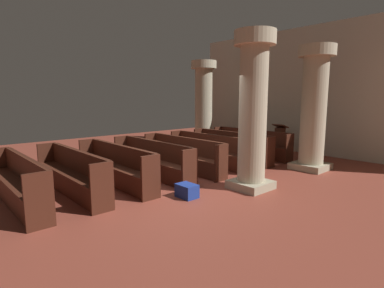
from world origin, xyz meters
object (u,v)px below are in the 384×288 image
at_px(pew_row_7, 17,180).
at_px(pew_row_6, 71,171).
at_px(lectern, 280,141).
at_px(pew_row_0, 251,142).
at_px(pillar_far_side, 204,103).
at_px(hymn_book, 244,132).
at_px(pew_row_3, 182,153).
at_px(pew_row_4, 152,158).
at_px(pew_row_5, 115,164).
at_px(pew_row_1, 231,145).
at_px(kneeler_box_blue, 187,191).
at_px(pillar_aisle_side, 314,106).
at_px(pew_row_2, 209,149).
at_px(pillar_aisle_rear, 253,109).

bearing_deg(pew_row_7, pew_row_6, 90.00).
bearing_deg(lectern, pew_row_0, -111.54).
bearing_deg(pillar_far_side, hymn_book, -16.49).
height_order(pew_row_3, pew_row_4, same).
xyz_separation_m(pew_row_0, pillar_far_side, (-2.31, -0.05, 1.30)).
bearing_deg(pillar_far_side, pew_row_5, -65.72).
distance_m(pew_row_0, pew_row_5, 5.17).
height_order(pew_row_1, pew_row_5, same).
relative_size(pew_row_6, pillar_far_side, 0.89).
bearing_deg(pillar_far_side, kneeler_box_blue, -47.20).
distance_m(pew_row_0, pillar_far_side, 2.65).
xyz_separation_m(pew_row_6, lectern, (0.44, 7.32, -0.03)).
height_order(pew_row_6, pillar_far_side, pillar_far_side).
bearing_deg(pillar_aisle_side, pillar_far_side, 176.73).
relative_size(pew_row_7, pillar_far_side, 0.89).
distance_m(pew_row_4, pew_row_5, 1.03).
height_order(pew_row_3, lectern, lectern).
xyz_separation_m(pew_row_0, pew_row_2, (0.00, -2.07, 0.00)).
distance_m(pew_row_3, kneeler_box_blue, 2.39).
height_order(pew_row_5, pew_row_7, same).
bearing_deg(pew_row_0, pew_row_1, -90.00).
height_order(pillar_aisle_side, kneeler_box_blue, pillar_aisle_side).
relative_size(pillar_aisle_side, kneeler_box_blue, 7.96).
height_order(pew_row_0, pillar_far_side, pillar_far_side).
bearing_deg(kneeler_box_blue, pew_row_0, 112.25).
xyz_separation_m(pew_row_1, pew_row_3, (0.00, -2.07, 0.00)).
xyz_separation_m(pew_row_5, pillar_far_side, (-2.31, 5.12, 1.30)).
distance_m(pew_row_3, hymn_book, 2.33).
xyz_separation_m(pew_row_6, pillar_far_side, (-2.31, 6.15, 1.30)).
xyz_separation_m(pew_row_7, pillar_aisle_rear, (2.36, 4.15, 1.30)).
distance_m(pew_row_5, pillar_aisle_side, 5.55).
xyz_separation_m(pew_row_6, pew_row_7, (0.00, -1.03, 0.00)).
bearing_deg(lectern, pew_row_4, -94.82).
bearing_deg(kneeler_box_blue, pew_row_3, 142.01).
height_order(pew_row_5, hymn_book, hymn_book).
relative_size(pew_row_3, pew_row_7, 1.00).
height_order(pew_row_1, pew_row_7, same).
height_order(pew_row_7, pillar_aisle_side, pillar_aisle_side).
bearing_deg(pew_row_5, pillar_far_side, 114.28).
bearing_deg(pew_row_3, pillar_far_side, 127.11).
distance_m(pew_row_0, pew_row_6, 6.20).
height_order(pillar_aisle_side, hymn_book, pillar_aisle_side).
height_order(pillar_aisle_side, pillar_far_side, same).
bearing_deg(pew_row_4, lectern, 85.18).
bearing_deg(pew_row_7, kneeler_box_blue, 55.15).
height_order(pew_row_0, pillar_aisle_side, pillar_aisle_side).
bearing_deg(pillar_aisle_side, pew_row_2, -143.41).
bearing_deg(pillar_far_side, lectern, 23.08).
bearing_deg(pillar_far_side, pew_row_6, -69.43).
bearing_deg(lectern, pillar_far_side, -156.92).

